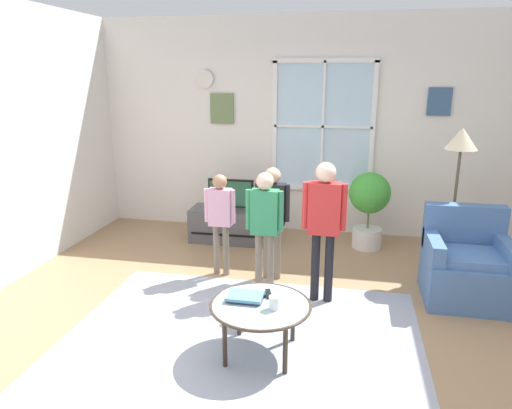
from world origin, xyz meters
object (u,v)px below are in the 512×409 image
object	(u,v)px
person_green_shirt	(265,219)
potted_plant_by_window	(369,202)
coffee_table	(261,307)
cup	(274,303)
person_black_shirt	(272,210)
armchair	(466,267)
remote_near_books	(260,299)
person_pink_shirt	(220,213)
person_red_shirt	(324,216)
book_stack	(245,297)
floor_lamp	(460,154)
remote_near_cup	(269,294)
tv_stand	(231,225)
television	(231,194)

from	to	relation	value
person_green_shirt	potted_plant_by_window	xyz separation A→B (m)	(1.03, 1.49, -0.17)
coffee_table	potted_plant_by_window	xyz separation A→B (m)	(0.87, 2.55, 0.19)
cup	person_black_shirt	bearing A→B (deg)	100.10
cup	person_black_shirt	world-z (taller)	person_black_shirt
armchair	remote_near_books	world-z (taller)	armchair
person_pink_shirt	person_red_shirt	size ratio (longest dim) A/B	0.82
book_stack	person_red_shirt	distance (m)	1.15
coffee_table	floor_lamp	distance (m)	2.73
person_green_shirt	person_black_shirt	xyz separation A→B (m)	(0.02, 0.34, -0.01)
armchair	person_pink_shirt	bearing A→B (deg)	178.08
remote_near_cup	person_red_shirt	world-z (taller)	person_red_shirt
cup	person_black_shirt	xyz separation A→B (m)	(-0.26, 1.46, 0.28)
coffee_table	person_green_shirt	bearing A→B (deg)	98.82
person_black_shirt	armchair	bearing A→B (deg)	-2.88
person_black_shirt	floor_lamp	xyz separation A→B (m)	(1.86, 0.51, 0.57)
armchair	person_black_shirt	size ratio (longest dim) A/B	0.73
remote_near_cup	armchair	bearing A→B (deg)	33.79
coffee_table	person_pink_shirt	world-z (taller)	person_pink_shirt
potted_plant_by_window	armchair	bearing A→B (deg)	-54.64
person_black_shirt	person_red_shirt	size ratio (longest dim) A/B	0.89
tv_stand	person_green_shirt	bearing A→B (deg)	-63.44
tv_stand	person_red_shirt	xyz separation A→B (m)	(1.26, -1.46, 0.63)
television	person_black_shirt	distance (m)	1.26
person_red_shirt	book_stack	bearing A→B (deg)	-119.73
television	person_pink_shirt	xyz separation A→B (m)	(0.16, -1.05, 0.06)
person_pink_shirt	book_stack	bearing A→B (deg)	-67.09
person_green_shirt	person_black_shirt	world-z (taller)	person_green_shirt
remote_near_books	person_pink_shirt	size ratio (longest dim) A/B	0.13
tv_stand	person_pink_shirt	world-z (taller)	person_pink_shirt
person_green_shirt	person_red_shirt	size ratio (longest dim) A/B	0.90
television	floor_lamp	bearing A→B (deg)	-11.57
television	person_green_shirt	world-z (taller)	person_green_shirt
tv_stand	remote_near_books	world-z (taller)	remote_near_books
potted_plant_by_window	person_pink_shirt	bearing A→B (deg)	-143.43
floor_lamp	remote_near_cup	bearing A→B (deg)	-133.65
remote_near_cup	person_green_shirt	bearing A→B (deg)	102.37
television	floor_lamp	xyz separation A→B (m)	(2.56, -0.52, 0.68)
person_green_shirt	person_black_shirt	distance (m)	0.34
remote_near_books	person_green_shirt	bearing A→B (deg)	98.29
coffee_table	potted_plant_by_window	distance (m)	2.70
television	floor_lamp	world-z (taller)	floor_lamp
tv_stand	person_red_shirt	distance (m)	2.03
armchair	person_black_shirt	bearing A→B (deg)	177.12
armchair	tv_stand	bearing A→B (deg)	156.40
remote_near_cup	person_green_shirt	xyz separation A→B (m)	(-0.20, 0.90, 0.33)
person_black_shirt	tv_stand	bearing A→B (deg)	124.20
television	person_pink_shirt	bearing A→B (deg)	-81.53
person_pink_shirt	television	bearing A→B (deg)	98.47
tv_stand	person_red_shirt	size ratio (longest dim) A/B	0.78
book_stack	floor_lamp	world-z (taller)	floor_lamp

